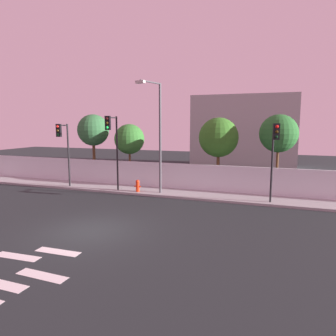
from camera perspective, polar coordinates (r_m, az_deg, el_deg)
name	(u,v)px	position (r m, az deg, el deg)	size (l,w,h in m)	color
ground_plane	(91,231)	(14.69, -13.91, -11.12)	(80.00, 80.00, 0.00)	black
sidewalk	(158,192)	(21.70, -1.86, -4.39)	(36.00, 2.40, 0.15)	#989898
perimeter_wall	(164,175)	(22.69, -0.68, -1.32)	(36.00, 0.18, 1.80)	silver
crosswalk_marking	(21,271)	(11.73, -25.31, -16.75)	(3.68, 3.88, 0.01)	silver
traffic_light_left	(112,137)	(21.16, -10.16, 5.56)	(0.36, 1.61, 5.12)	black
traffic_light_center	(274,146)	(18.64, 18.92, 3.84)	(0.41, 1.07, 4.65)	black
traffic_light_right	(63,141)	(23.60, -18.66, 4.63)	(0.35, 1.26, 4.61)	black
street_lamp_curbside	(158,129)	(20.39, -1.93, 7.16)	(0.88, 2.26, 7.23)	#4C4C51
fire_hydrant	(138,185)	(21.41, -5.60, -3.18)	(0.44, 0.26, 0.82)	red
roadside_tree_leftmost	(93,130)	(26.81, -13.55, 6.72)	(2.61, 2.61, 5.55)	brown
roadside_tree_midleft	(129,139)	(25.17, -7.09, 5.25)	(2.40, 2.40, 4.75)	brown
roadside_tree_midright	(219,138)	(22.85, 9.26, 5.52)	(2.86, 2.86, 5.22)	brown
roadside_tree_rightmost	(279,134)	(22.46, 19.63, 5.95)	(2.58, 2.58, 5.41)	brown
low_building_distant	(245,132)	(35.18, 13.86, 6.41)	(10.70, 6.00, 7.70)	#A6A6A6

